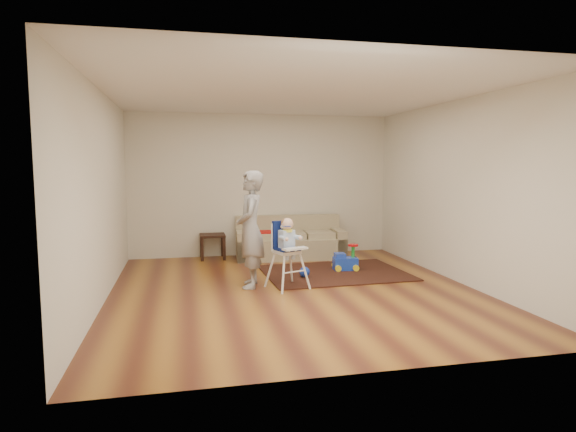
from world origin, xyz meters
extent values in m
plane|color=#512415|center=(0.00, 0.00, 0.00)|extent=(5.50, 5.50, 0.00)
cube|color=silver|center=(0.00, 2.75, 1.35)|extent=(5.00, 0.04, 2.70)
cube|color=silver|center=(-2.50, 0.00, 1.35)|extent=(0.04, 5.50, 2.70)
cube|color=silver|center=(2.50, 0.00, 1.35)|extent=(0.04, 5.50, 2.70)
cube|color=white|center=(0.00, 0.00, 2.70)|extent=(5.00, 5.50, 0.04)
cube|color=#B31713|center=(-0.09, 2.25, 0.51)|extent=(0.48, 0.32, 0.04)
cube|color=black|center=(0.88, 0.88, 0.01)|extent=(2.30, 1.76, 0.02)
sphere|color=blue|center=(0.32, 0.65, 0.10)|extent=(0.16, 0.16, 0.16)
cylinder|color=blue|center=(-0.12, 0.03, 0.90)|extent=(0.05, 0.12, 0.01)
imported|color=#959598|center=(-0.56, 0.31, 0.83)|extent=(0.49, 0.66, 1.66)
camera|label=1|loc=(-1.49, -6.40, 1.75)|focal=30.00mm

